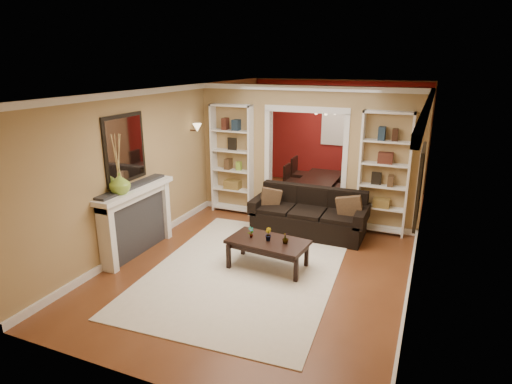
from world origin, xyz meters
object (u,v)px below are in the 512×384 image
at_px(sofa, 309,212).
at_px(coffee_table, 268,254).
at_px(dining_table, 322,187).
at_px(bookshelf_left, 232,160).
at_px(bookshelf_right, 384,174).
at_px(fireplace, 138,221).

distance_m(sofa, coffee_table, 1.63).
bearing_deg(dining_table, bookshelf_left, 136.92).
height_order(sofa, bookshelf_right, bookshelf_right).
bearing_deg(bookshelf_right, sofa, -154.94).
xyz_separation_m(bookshelf_left, fireplace, (-0.54, -2.53, -0.57)).
bearing_deg(dining_table, sofa, -171.86).
height_order(coffee_table, bookshelf_right, bookshelf_right).
distance_m(bookshelf_left, dining_table, 2.42).
bearing_deg(fireplace, bookshelf_left, 77.95).
bearing_deg(coffee_table, sofa, 88.80).
height_order(bookshelf_right, dining_table, bookshelf_right).
height_order(sofa, fireplace, fireplace).
height_order(coffee_table, fireplace, fireplace).
xyz_separation_m(sofa, dining_table, (-0.32, 2.23, -0.16)).
height_order(bookshelf_left, fireplace, bookshelf_left).
bearing_deg(coffee_table, bookshelf_right, 62.47).
distance_m(bookshelf_right, fireplace, 4.47).
relative_size(bookshelf_left, fireplace, 1.35).
relative_size(fireplace, dining_table, 1.14).
bearing_deg(coffee_table, dining_table, 97.53).
height_order(bookshelf_left, bookshelf_right, same).
relative_size(sofa, bookshelf_left, 0.93).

